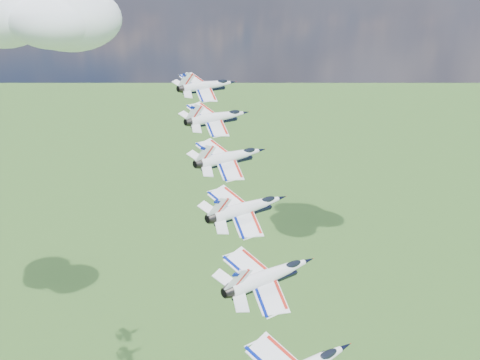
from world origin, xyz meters
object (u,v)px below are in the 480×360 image
Objects in this scene: jet_0 at (208,85)px; jet_2 at (232,156)px; jet_1 at (219,117)px; jet_4 at (272,275)px; jet_3 at (249,207)px.

jet_2 is at bearing -25.00° from jet_0.
jet_0 is 1.00× the size of jet_1.
jet_0 reaches higher than jet_2.
jet_2 is (18.40, -18.37, -7.04)m from jet_0.
jet_4 is (36.80, -36.75, -14.07)m from jet_0.
jet_1 is at bearing 155.00° from jet_2.
jet_4 is (9.20, -9.19, -3.52)m from jet_3.
jet_0 is at bearing 155.00° from jet_3.
jet_2 is 1.00× the size of jet_3.
jet_1 reaches higher than jet_2.
jet_1 is 1.00× the size of jet_2.
jet_0 is 1.00× the size of jet_3.
jet_4 is at bearing -25.00° from jet_3.
jet_3 is 13.47m from jet_4.
jet_1 reaches higher than jet_4.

